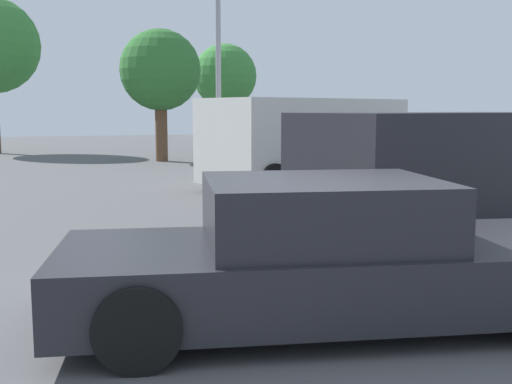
% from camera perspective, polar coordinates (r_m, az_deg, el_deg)
% --- Properties ---
extents(ground_plane, '(80.00, 80.00, 0.00)m').
position_cam_1_polar(ground_plane, '(5.68, 3.86, -11.46)').
color(ground_plane, '#515154').
extents(sedan_foreground, '(4.93, 2.63, 1.27)m').
position_cam_1_polar(sedan_foreground, '(5.45, 6.81, -5.97)').
color(sedan_foreground, '#232328').
rests_on(sedan_foreground, ground_plane).
extents(van_white, '(5.36, 3.63, 2.09)m').
position_cam_1_polar(van_white, '(14.66, 4.55, 4.78)').
color(van_white, silver).
rests_on(van_white, ground_plane).
extents(suv_dark, '(4.84, 3.00, 1.80)m').
position_cam_1_polar(suv_dark, '(9.83, 16.28, 2.29)').
color(suv_dark, black).
rests_on(suv_dark, ground_plane).
extents(tree_back_left, '(2.86, 2.86, 4.66)m').
position_cam_1_polar(tree_back_left, '(22.54, -8.79, 10.93)').
color(tree_back_left, brown).
rests_on(tree_back_left, ground_plane).
extents(tree_back_right, '(2.84, 2.84, 4.75)m').
position_cam_1_polar(tree_back_right, '(28.24, -2.87, 10.58)').
color(tree_back_right, brown).
rests_on(tree_back_right, ground_plane).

